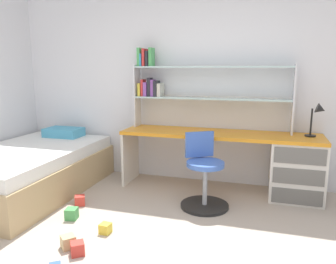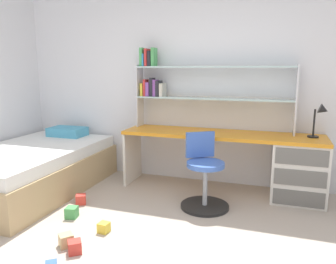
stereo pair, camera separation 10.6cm
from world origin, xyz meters
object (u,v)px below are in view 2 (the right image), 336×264
desk_lamp (321,115)px  toy_block_natural_1 (66,240)px  toy_block_yellow_3 (104,227)px  bed_platform (32,169)px  desk (276,163)px  toy_block_green_2 (72,212)px  swivel_chair (204,178)px  bookshelf_hutch (190,83)px  toy_block_red_0 (75,247)px  toy_block_red_5 (81,199)px

desk_lamp → toy_block_natural_1: (-2.07, -1.75, -0.92)m
toy_block_yellow_3 → bed_platform: bearing=153.7°
desk → desk_lamp: (0.43, 0.03, 0.56)m
desk_lamp → bed_platform: size_ratio=0.19×
bed_platform → toy_block_green_2: bearing=-29.3°
toy_block_green_2 → toy_block_natural_1: bearing=-60.1°
swivel_chair → toy_block_natural_1: swivel_chair is taller
swivel_chair → bed_platform: bearing=-175.0°
desk → toy_block_green_2: desk is taller
bookshelf_hutch → toy_block_natural_1: 2.32m
desk_lamp → swivel_chair: size_ratio=0.48×
toy_block_red_0 → toy_block_yellow_3: toy_block_red_0 is taller
bookshelf_hutch → swivel_chair: size_ratio=2.46×
toy_block_yellow_3 → toy_block_red_5: (-0.56, 0.49, 0.01)m
toy_block_red_0 → bed_platform: bearing=141.2°
bookshelf_hutch → toy_block_natural_1: (-0.56, -1.88, -1.24)m
bookshelf_hutch → toy_block_green_2: 2.05m
swivel_chair → bed_platform: size_ratio=0.39×
toy_block_red_0 → toy_block_yellow_3: bearing=82.6°
bookshelf_hutch → bed_platform: size_ratio=0.96×
desk → toy_block_yellow_3: 2.05m
desk → toy_block_red_5: bearing=-155.9°
toy_block_red_0 → toy_block_natural_1: toy_block_natural_1 is taller
toy_block_natural_1 → toy_block_green_2: (-0.28, 0.48, 0.00)m
swivel_chair → toy_block_red_0: (-0.79, -1.24, -0.26)m
desk → desk_lamp: bearing=4.2°
desk → toy_block_natural_1: size_ratio=21.91×
bookshelf_hutch → toy_block_red_5: 1.90m
toy_block_natural_1 → toy_block_red_5: bearing=115.4°
bookshelf_hutch → bed_platform: bearing=-153.1°
swivel_chair → toy_block_yellow_3: bearing=-130.6°
toy_block_natural_1 → toy_block_yellow_3: (0.18, 0.32, -0.01)m
desk_lamp → toy_block_yellow_3: size_ratio=4.15×
bed_platform → toy_block_natural_1: 1.56m
toy_block_green_2 → desk: bearing=32.7°
desk_lamp → bookshelf_hutch: bearing=174.8°
toy_block_red_0 → toy_block_natural_1: size_ratio=0.97×
desk_lamp → toy_block_red_0: size_ratio=3.68×
bookshelf_hutch → toy_block_yellow_3: 2.04m
desk_lamp → toy_block_red_0: (-1.94, -1.81, -0.92)m
bookshelf_hutch → toy_block_red_5: (-0.95, -1.07, -1.24)m
desk → bed_platform: desk is taller
toy_block_natural_1 → toy_block_yellow_3: size_ratio=1.17×
bed_platform → desk: bearing=14.3°
desk → bookshelf_hutch: 1.40m
toy_block_yellow_3 → toy_block_natural_1: bearing=-119.3°
swivel_chair → toy_block_green_2: size_ratio=7.20×
desk_lamp → toy_block_red_0: bearing=-137.0°
desk_lamp → toy_block_yellow_3: desk_lamp is taller
toy_block_yellow_3 → toy_block_green_2: bearing=160.1°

